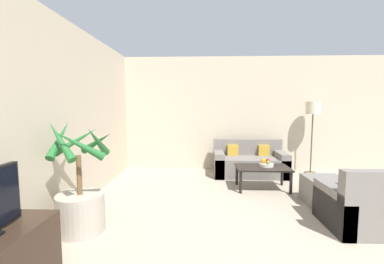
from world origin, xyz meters
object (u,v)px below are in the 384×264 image
(apple_red, at_px, (268,161))
(ottoman, at_px, (324,190))
(sofa_loveseat, at_px, (249,163))
(fruit_bowl, at_px, (266,165))
(apple_green, at_px, (268,162))
(armchair, at_px, (360,208))
(orange_fruit, at_px, (263,161))
(coffee_table, at_px, (263,170))
(floor_lamp, at_px, (313,112))
(potted_palm, at_px, (80,199))

(apple_red, xyz_separation_m, ottoman, (0.69, -0.76, -0.30))
(sofa_loveseat, height_order, fruit_bowl, sofa_loveseat)
(apple_green, xyz_separation_m, ottoman, (0.72, -0.64, -0.30))
(apple_red, xyz_separation_m, armchair, (0.73, -1.61, -0.24))
(orange_fruit, bearing_deg, apple_green, -51.36)
(sofa_loveseat, relative_size, armchair, 1.93)
(armchair, bearing_deg, apple_red, 114.29)
(sofa_loveseat, xyz_separation_m, apple_green, (0.15, -1.01, 0.24))
(coffee_table, bearing_deg, floor_lamp, 41.40)
(sofa_loveseat, xyz_separation_m, apple_red, (0.18, -0.89, 0.24))
(apple_red, height_order, apple_green, apple_red)
(orange_fruit, relative_size, ottoman, 0.15)
(floor_lamp, height_order, apple_green, floor_lamp)
(apple_green, height_order, armchair, armchair)
(apple_red, bearing_deg, sofa_loveseat, 101.43)
(sofa_loveseat, bearing_deg, fruit_bowl, -81.56)
(floor_lamp, height_order, apple_red, floor_lamp)
(potted_palm, relative_size, ottoman, 2.36)
(sofa_loveseat, relative_size, orange_fruit, 17.36)
(ottoman, bearing_deg, apple_green, 138.47)
(sofa_loveseat, relative_size, floor_lamp, 0.96)
(floor_lamp, bearing_deg, apple_red, -138.42)
(potted_palm, xyz_separation_m, fruit_bowl, (2.65, 1.76, 0.04))
(apple_green, bearing_deg, apple_red, 78.43)
(coffee_table, distance_m, armchair, 1.74)
(apple_green, bearing_deg, floor_lamp, 44.03)
(potted_palm, bearing_deg, sofa_loveseat, 47.20)
(apple_red, relative_size, ottoman, 0.14)
(ottoman, bearing_deg, fruit_bowl, 136.06)
(armchair, relative_size, ottoman, 1.38)
(armchair, bearing_deg, fruit_bowl, 116.23)
(apple_red, relative_size, orange_fruit, 0.91)
(apple_red, bearing_deg, potted_palm, -145.94)
(potted_palm, height_order, orange_fruit, potted_palm)
(apple_red, distance_m, apple_green, 0.13)
(coffee_table, xyz_separation_m, fruit_bowl, (0.08, 0.04, 0.08))
(floor_lamp, distance_m, coffee_table, 2.10)
(sofa_loveseat, distance_m, apple_green, 1.05)
(sofa_loveseat, distance_m, coffee_table, 0.99)
(fruit_bowl, xyz_separation_m, ottoman, (0.73, -0.71, -0.24))
(coffee_table, distance_m, ottoman, 1.06)
(orange_fruit, bearing_deg, apple_red, 23.56)
(potted_palm, xyz_separation_m, ottoman, (3.38, 1.06, -0.20))
(coffee_table, bearing_deg, fruit_bowl, 28.11)
(potted_palm, relative_size, fruit_bowl, 5.38)
(apple_red, xyz_separation_m, orange_fruit, (-0.09, -0.04, 0.00))
(orange_fruit, bearing_deg, sofa_loveseat, 95.37)
(sofa_loveseat, bearing_deg, coffee_table, -86.26)
(potted_palm, height_order, coffee_table, potted_palm)
(fruit_bowl, bearing_deg, sofa_loveseat, 98.44)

